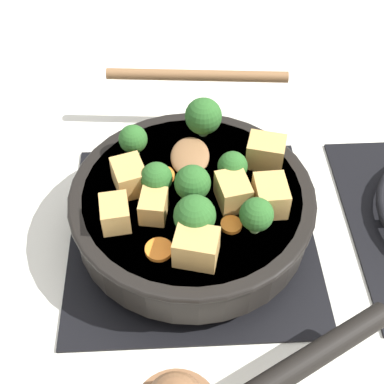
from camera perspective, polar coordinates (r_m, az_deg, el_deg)
The scene contains 21 objects.
ground_plane at distance 0.69m, azimuth -0.00°, elevation -4.52°, with size 2.40×2.40×0.00m, color silver.
front_burner_grate at distance 0.68m, azimuth -0.00°, elevation -3.91°, with size 0.31×0.31×0.03m.
skillet_pan at distance 0.64m, azimuth 0.12°, elevation -1.59°, with size 0.40×0.34×0.06m.
wooden_spoon at distance 0.73m, azimuth 0.40°, elevation 9.23°, with size 0.22×0.26×0.02m.
tofu_cube_center_large at distance 0.61m, azimuth 4.39°, elevation 0.07°, with size 0.04×0.03×0.03m, color tan.
tofu_cube_near_handle at distance 0.60m, azimuth -4.13°, elevation -1.52°, with size 0.04×0.03×0.03m, color tan.
tofu_cube_east_chunk at distance 0.61m, azimuth 8.36°, elevation -0.40°, with size 0.04×0.04×0.04m, color tan.
tofu_cube_west_chunk at distance 0.62m, azimuth -6.69°, elevation 1.64°, with size 0.04×0.03×0.03m, color tan.
tofu_cube_back_piece at distance 0.59m, azimuth -8.21°, elevation -2.26°, with size 0.04×0.03×0.03m, color tan.
tofu_cube_front_piece at distance 0.56m, azimuth 0.74°, elevation -5.90°, with size 0.04×0.04×0.04m, color tan.
tofu_cube_mid_small at distance 0.65m, azimuth 7.88°, elevation 4.26°, with size 0.04×0.04×0.04m, color tan.
broccoli_floret_near_spoon at distance 0.61m, azimuth -3.81°, elevation 1.64°, with size 0.04×0.04×0.04m.
broccoli_floret_center_top at distance 0.62m, azimuth 4.34°, elevation 2.72°, with size 0.04×0.04×0.04m.
broccoli_floret_east_rim at distance 0.58m, azimuth 6.89°, elevation -2.43°, with size 0.04×0.04×0.04m.
broccoli_floret_west_rim at distance 0.68m, azimuth 1.22°, elevation 8.07°, with size 0.05×0.05×0.05m.
broccoli_floret_north_edge at distance 0.66m, azimuth -6.30°, elevation 5.59°, with size 0.04×0.04×0.04m.
broccoli_floret_south_cluster at distance 0.57m, azimuth 0.43°, elevation -2.56°, with size 0.05×0.05×0.05m.
broccoli_floret_mid_floret at distance 0.60m, azimuth -0.33°, elevation 0.92°, with size 0.04×0.04×0.05m.
carrot_slice_orange_thin at distance 0.59m, azimuth 4.20°, elevation -3.51°, with size 0.02×0.02×0.01m, color orange.
carrot_slice_near_center at distance 0.64m, azimuth -3.15°, elevation 1.76°, with size 0.03×0.03×0.01m, color orange.
carrot_slice_edge_slice at distance 0.57m, azimuth -3.56°, elevation -6.15°, with size 0.03×0.03×0.01m, color orange.
Camera 1 is at (0.42, -0.02, 0.55)m, focal length 50.00 mm.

